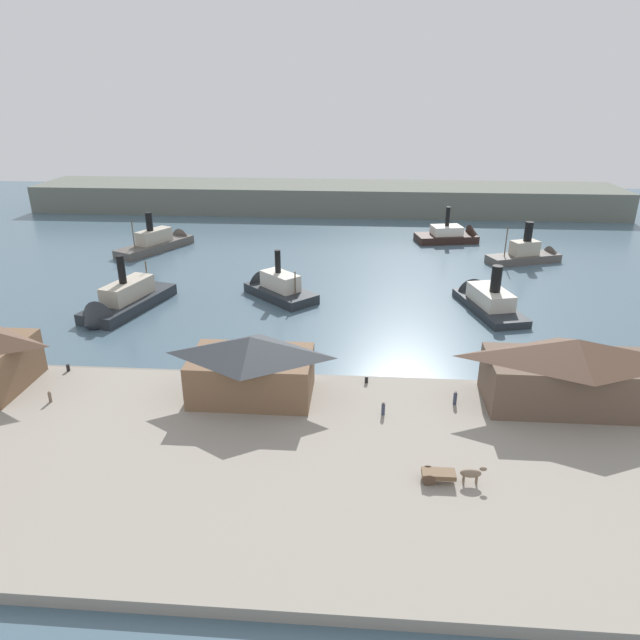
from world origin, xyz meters
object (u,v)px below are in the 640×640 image
(ferry_shed_customs_shed, at_px, (251,366))
(ferry_outer_harbor, at_px, (454,236))
(ferry_moored_east, at_px, (484,298))
(ferry_near_quay, at_px, (274,287))
(ferry_mid_harbor, at_px, (120,304))
(pedestrian_standing_center, at_px, (50,397))
(pedestrian_by_tram, at_px, (383,409))
(horse_cart, at_px, (450,474))
(mooring_post_west, at_px, (68,368))
(mooring_post_east, at_px, (366,379))
(ferry_moored_west, at_px, (162,242))
(pedestrian_near_east_shed, at_px, (455,398))
(ferry_approaching_west, at_px, (531,254))
(ferry_shed_central_terminal, at_px, (572,372))

(ferry_shed_customs_shed, height_order, ferry_outer_harbor, ferry_shed_customs_shed)
(ferry_shed_customs_shed, distance_m, ferry_moored_east, 50.31)
(ferry_near_quay, relative_size, ferry_mid_harbor, 0.72)
(pedestrian_standing_center, xyz_separation_m, ferry_mid_harbor, (-4.43, 31.49, -0.22))
(pedestrian_by_tram, bearing_deg, ferry_moored_east, 64.55)
(ferry_shed_customs_shed, height_order, ferry_mid_harbor, ferry_mid_harbor)
(pedestrian_standing_center, bearing_deg, horse_cart, -14.13)
(mooring_post_west, distance_m, mooring_post_east, 39.46)
(pedestrian_by_tram, relative_size, mooring_post_east, 1.88)
(ferry_moored_west, relative_size, ferry_outer_harbor, 1.30)
(ferry_moored_west, bearing_deg, ferry_near_quay, -44.21)
(ferry_shed_customs_shed, relative_size, ferry_outer_harbor, 0.86)
(pedestrian_by_tram, bearing_deg, pedestrian_near_east_shed, 19.31)
(ferry_shed_customs_shed, distance_m, ferry_moored_west, 78.92)
(ferry_near_quay, height_order, ferry_mid_harbor, ferry_mid_harbor)
(ferry_moored_west, bearing_deg, pedestrian_standing_center, -81.19)
(ferry_shed_customs_shed, distance_m, mooring_post_east, 14.90)
(mooring_post_east, height_order, ferry_near_quay, ferry_near_quay)
(ferry_near_quay, distance_m, ferry_outer_harbor, 58.22)
(ferry_shed_customs_shed, relative_size, ferry_near_quay, 0.94)
(mooring_post_east, bearing_deg, ferry_outer_harbor, 74.27)
(ferry_shed_customs_shed, relative_size, ferry_mid_harbor, 0.67)
(horse_cart, distance_m, ferry_near_quay, 59.74)
(ferry_approaching_west, bearing_deg, pedestrian_near_east_shed, -111.57)
(ferry_moored_east, bearing_deg, ferry_near_quay, 175.41)
(pedestrian_by_tram, relative_size, mooring_post_west, 1.88)
(ferry_shed_central_terminal, bearing_deg, ferry_shed_customs_shed, -178.98)
(pedestrian_by_tram, height_order, mooring_post_east, pedestrian_by_tram)
(ferry_approaching_west, relative_size, ferry_moored_west, 0.82)
(ferry_shed_central_terminal, distance_m, ferry_outer_harbor, 81.91)
(ferry_shed_customs_shed, bearing_deg, horse_cart, -34.42)
(ferry_moored_west, bearing_deg, horse_cart, -56.28)
(ferry_shed_central_terminal, xyz_separation_m, ferry_moored_west, (-72.83, 69.84, -3.85))
(ferry_shed_central_terminal, height_order, pedestrian_near_east_shed, ferry_shed_central_terminal)
(pedestrian_near_east_shed, height_order, ferry_moored_east, ferry_moored_east)
(ferry_shed_central_terminal, relative_size, ferry_mid_harbor, 0.90)
(pedestrian_by_tram, relative_size, ferry_moored_west, 0.08)
(ferry_shed_central_terminal, height_order, mooring_post_east, ferry_shed_central_terminal)
(ferry_shed_central_terminal, bearing_deg, mooring_post_west, 176.51)
(ferry_shed_central_terminal, xyz_separation_m, pedestrian_standing_center, (-61.38, -4.07, -3.60))
(horse_cart, xyz_separation_m, mooring_post_west, (-47.31, 19.38, -0.47))
(mooring_post_east, height_order, ferry_moored_west, ferry_moored_west)
(ferry_shed_central_terminal, relative_size, ferry_approaching_west, 1.07)
(ferry_shed_central_terminal, relative_size, ferry_moored_east, 0.99)
(ferry_moored_west, bearing_deg, ferry_outer_harbor, 9.53)
(horse_cart, relative_size, ferry_moored_west, 0.27)
(ferry_mid_harbor, bearing_deg, ferry_outer_harbor, 40.29)
(pedestrian_by_tram, distance_m, ferry_moored_west, 89.69)
(ferry_shed_customs_shed, height_order, ferry_moored_east, ferry_shed_customs_shed)
(pedestrian_by_tram, bearing_deg, ferry_mid_harbor, 144.56)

